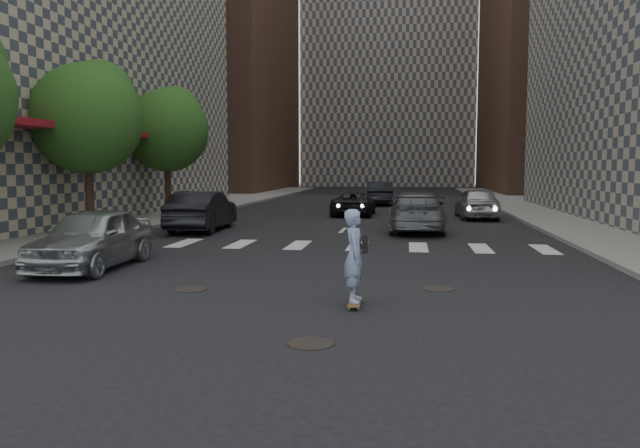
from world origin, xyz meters
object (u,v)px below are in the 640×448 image
(silver_sedan, at_px, (92,238))
(traffic_car_e, at_px, (379,193))
(tree_c, at_px, (169,127))
(traffic_car_a, at_px, (202,211))
(skateboarder, at_px, (355,256))
(traffic_car_c, at_px, (354,204))
(traffic_car_d, at_px, (477,203))
(tree_b, at_px, (90,114))
(traffic_car_b, at_px, (416,212))

(silver_sedan, height_order, traffic_car_e, traffic_car_e)
(tree_c, bearing_deg, traffic_car_a, -58.47)
(skateboarder, relative_size, traffic_car_e, 0.38)
(traffic_car_a, distance_m, traffic_car_c, 10.45)
(silver_sedan, distance_m, traffic_car_d, 20.61)
(silver_sedan, bearing_deg, traffic_car_d, 54.26)
(tree_b, height_order, traffic_car_b, tree_b)
(traffic_car_a, xyz_separation_m, traffic_car_d, (11.81, 7.63, -0.03))
(tree_b, xyz_separation_m, traffic_car_c, (9.25, 10.76, -4.01))
(traffic_car_d, xyz_separation_m, traffic_car_e, (-5.36, 10.47, 0.01))
(skateboarder, distance_m, traffic_car_e, 31.00)
(tree_b, distance_m, silver_sedan, 9.34)
(traffic_car_c, bearing_deg, tree_c, 17.53)
(tree_b, height_order, tree_c, same)
(tree_b, relative_size, traffic_car_a, 1.33)
(traffic_car_a, height_order, traffic_car_d, traffic_car_a)
(traffic_car_e, bearing_deg, traffic_car_d, 113.38)
(skateboarder, bearing_deg, traffic_car_d, 75.76)
(tree_c, distance_m, silver_sedan, 16.48)
(traffic_car_d, bearing_deg, silver_sedan, 53.91)
(tree_b, xyz_separation_m, skateboarder, (11.10, -11.02, -3.67))
(silver_sedan, distance_m, traffic_car_c, 19.04)
(traffic_car_a, xyz_separation_m, traffic_car_b, (8.69, 1.00, -0.01))
(silver_sedan, height_order, traffic_car_d, silver_sedan)
(tree_c, bearing_deg, traffic_car_b, -22.41)
(tree_c, relative_size, traffic_car_e, 1.36)
(silver_sedan, distance_m, traffic_car_e, 28.20)
(skateboarder, bearing_deg, traffic_car_e, 89.70)
(tree_c, relative_size, silver_sedan, 1.42)
(tree_c, xyz_separation_m, traffic_car_d, (15.57, 1.50, -3.86))
(tree_b, bearing_deg, traffic_car_b, 12.95)
(traffic_car_c, xyz_separation_m, traffic_car_d, (6.32, -1.26, 0.15))
(skateboarder, relative_size, traffic_car_d, 0.40)
(skateboarder, xyz_separation_m, traffic_car_a, (-7.34, 12.89, -0.16))
(skateboarder, xyz_separation_m, traffic_car_d, (4.47, 20.52, -0.18))
(skateboarder, height_order, traffic_car_e, skateboarder)
(skateboarder, height_order, silver_sedan, skateboarder)
(traffic_car_c, height_order, traffic_car_e, traffic_car_e)
(tree_c, height_order, silver_sedan, tree_c)
(tree_c, bearing_deg, traffic_car_e, 49.51)
(traffic_car_c, distance_m, traffic_car_d, 6.45)
(silver_sedan, bearing_deg, traffic_car_a, 89.73)
(tree_c, bearing_deg, traffic_car_c, 16.59)
(silver_sedan, xyz_separation_m, traffic_car_d, (11.62, 17.02, -0.00))
(silver_sedan, bearing_deg, skateboarder, -27.49)
(tree_b, distance_m, tree_c, 8.00)
(traffic_car_b, bearing_deg, silver_sedan, 50.03)
(traffic_car_a, distance_m, traffic_car_b, 8.75)
(silver_sedan, distance_m, traffic_car_a, 9.39)
(traffic_car_a, bearing_deg, traffic_car_e, -111.70)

